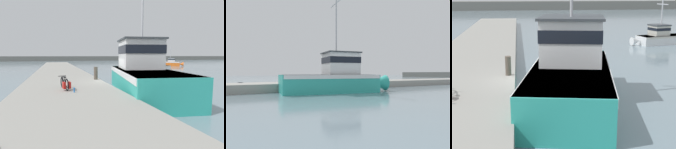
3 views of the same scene
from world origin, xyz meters
The scene contains 10 objects.
ground_plane centered at (0.00, 0.00, 0.00)m, with size 320.00×320.00×0.00m, color gray.
dock_pier centered at (-3.53, 0.00, 0.42)m, with size 5.61×80.00×0.85m, color gray.
far_shoreline centered at (30.00, 81.71, 1.20)m, with size 180.00×5.00×2.39m, color slate.
fishing_boat_main centered at (1.93, -1.22, 1.49)m, with size 5.32×11.40×10.53m.
boat_green_anchored centered at (13.70, 15.63, 0.71)m, with size 6.65×3.12×4.54m.
boat_red_outer centered at (24.65, 26.16, 0.83)m, with size 6.11×4.36×5.05m.
bicycle_touring centered at (-3.64, -2.71, 1.18)m, with size 0.63×1.70×0.72m.
mooring_post centered at (-1.07, 0.87, 1.35)m, with size 0.30×0.30×1.01m, color #51473D.
water_bottle_on_curb centered at (-3.65, -1.46, 0.98)m, with size 0.07×0.07×0.26m, color green.
water_bottle_by_bike centered at (-3.25, -3.63, 0.98)m, with size 0.07×0.07×0.25m, color blue.
Camera 1 is at (-4.16, -12.68, 2.75)m, focal length 28.00 mm.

